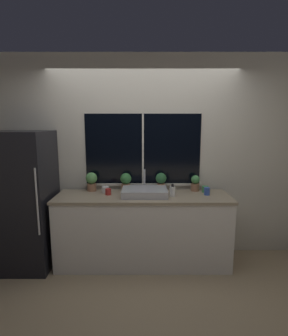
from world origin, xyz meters
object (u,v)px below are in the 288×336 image
at_px(mug_blue, 207,191).
at_px(mug_green, 205,189).
at_px(soap_bottle, 173,191).
at_px(mug_white, 106,190).
at_px(potted_plant_center_left, 126,181).
at_px(mug_red, 109,192).
at_px(refrigerator, 24,200).
at_px(potted_plant_far_right, 196,183).
at_px(potted_plant_far_left, 92,181).
at_px(sink, 145,192).
at_px(potted_plant_center_right, 161,181).

xyz_separation_m(mug_blue, mug_green, (0.01, 0.14, -0.01)).
bearing_deg(soap_bottle, mug_white, 169.19).
relative_size(potted_plant_center_left, mug_red, 3.09).
bearing_deg(potted_plant_center_left, mug_green, -3.62).
distance_m(soap_bottle, mug_white, 0.87).
relative_size(refrigerator, mug_blue, 17.96).
height_order(mug_red, mug_blue, mug_blue).
bearing_deg(potted_plant_far_right, potted_plant_far_left, 180.00).
height_order(sink, mug_white, sink).
distance_m(refrigerator, mug_white, 1.02).
bearing_deg(soap_bottle, refrigerator, 179.80).
height_order(potted_plant_center_left, mug_white, potted_plant_center_left).
xyz_separation_m(potted_plant_far_right, mug_red, (-1.14, -0.20, -0.07)).
relative_size(sink, potted_plant_far_left, 2.24).
xyz_separation_m(sink, potted_plant_far_left, (-0.71, 0.22, 0.09)).
xyz_separation_m(sink, mug_red, (-0.46, 0.02, -0.01)).
xyz_separation_m(sink, mug_white, (-0.51, 0.12, -0.01)).
height_order(potted_plant_far_left, potted_plant_center_right, potted_plant_far_left).
bearing_deg(mug_red, mug_blue, -0.30).
bearing_deg(mug_red, potted_plant_center_right, 16.05).
bearing_deg(mug_green, soap_bottle, -157.00).
bearing_deg(refrigerator, potted_plant_far_left, 17.18).
distance_m(potted_plant_far_right, mug_green, 0.15).
bearing_deg(mug_blue, potted_plant_center_left, 168.97).
xyz_separation_m(potted_plant_center_left, potted_plant_far_right, (0.93, 0.00, -0.02)).
xyz_separation_m(soap_bottle, mug_green, (0.45, 0.19, -0.03)).
distance_m(potted_plant_far_left, mug_red, 0.33).
bearing_deg(mug_green, potted_plant_far_left, 177.48).
bearing_deg(mug_green, refrigerator, -175.43).
xyz_separation_m(potted_plant_center_right, potted_plant_far_right, (0.46, -0.00, -0.03)).
bearing_deg(refrigerator, mug_red, 3.01).
height_order(potted_plant_center_right, mug_white, potted_plant_center_right).
height_order(refrigerator, potted_plant_far_left, refrigerator).
bearing_deg(refrigerator, mug_green, 4.57).
distance_m(soap_bottle, mug_red, 0.81).
xyz_separation_m(sink, potted_plant_center_left, (-0.25, 0.22, 0.09)).
distance_m(refrigerator, soap_bottle, 1.87).
distance_m(potted_plant_far_left, potted_plant_center_right, 0.93).
bearing_deg(potted_plant_center_left, refrigerator, -168.82).
relative_size(potted_plant_far_right, soap_bottle, 1.36).
bearing_deg(mug_red, refrigerator, -176.99).
bearing_deg(mug_green, mug_white, -178.79).
height_order(potted_plant_center_right, soap_bottle, potted_plant_center_right).
bearing_deg(potted_plant_center_right, potted_plant_center_left, -180.00).
xyz_separation_m(potted_plant_far_left, mug_green, (1.51, -0.07, -0.10)).
bearing_deg(potted_plant_far_left, potted_plant_center_left, 0.00).
height_order(refrigerator, mug_green, refrigerator).
distance_m(potted_plant_far_left, soap_bottle, 1.09).
height_order(potted_plant_far_right, mug_red, potted_plant_far_right).
height_order(potted_plant_center_left, potted_plant_far_right, potted_plant_center_left).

